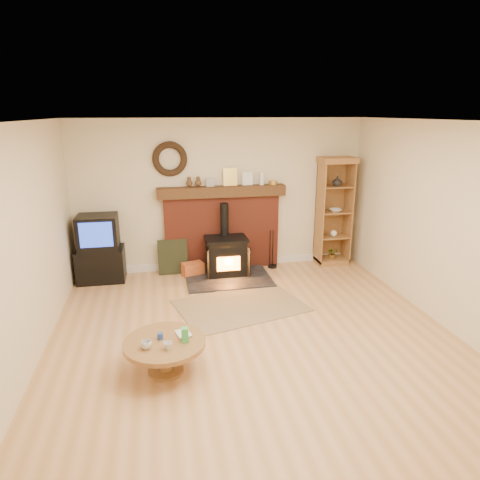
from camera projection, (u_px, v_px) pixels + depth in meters
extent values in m
plane|color=tan|center=(256.00, 343.00, 5.20)|extent=(5.50, 5.50, 0.00)
cube|color=beige|center=(221.00, 196.00, 7.41)|extent=(5.00, 0.02, 2.60)
cube|color=beige|center=(379.00, 389.00, 2.24)|extent=(5.00, 0.02, 2.60)
cube|color=beige|center=(20.00, 254.00, 4.36)|extent=(0.02, 5.50, 2.60)
cube|color=beige|center=(454.00, 229.00, 5.28)|extent=(0.02, 5.50, 2.60)
cube|color=white|center=(259.00, 121.00, 4.45)|extent=(5.00, 5.50, 0.02)
cube|color=white|center=(222.00, 263.00, 7.75)|extent=(5.00, 0.04, 0.12)
torus|color=black|center=(170.00, 159.00, 7.01)|extent=(0.57, 0.11, 0.57)
cube|color=maroon|center=(222.00, 233.00, 7.52)|extent=(2.00, 0.15, 1.30)
cube|color=#371E11|center=(222.00, 192.00, 7.28)|extent=(2.20, 0.22, 0.18)
cube|color=#999999|center=(210.00, 182.00, 7.20)|extent=(0.13, 0.05, 0.14)
cube|color=gold|center=(230.00, 177.00, 7.26)|extent=(0.24, 0.06, 0.30)
cube|color=white|center=(247.00, 179.00, 7.33)|extent=(0.18, 0.05, 0.22)
cylinder|color=white|center=(262.00, 179.00, 7.36)|extent=(0.08, 0.08, 0.22)
cylinder|color=gold|center=(273.00, 183.00, 7.42)|extent=(0.14, 0.14, 0.07)
cube|color=black|center=(228.00, 278.00, 7.17)|extent=(1.40, 1.00, 0.03)
cube|color=black|center=(226.00, 257.00, 7.27)|extent=(0.64, 0.46, 0.60)
cube|color=black|center=(226.00, 239.00, 7.17)|extent=(0.71, 0.50, 0.04)
cylinder|color=black|center=(224.00, 219.00, 7.23)|extent=(0.14, 0.14, 0.56)
cube|color=orange|center=(229.00, 264.00, 7.05)|extent=(0.39, 0.02, 0.24)
cube|color=black|center=(210.00, 263.00, 7.05)|extent=(0.15, 0.21, 0.48)
cube|color=black|center=(245.00, 260.00, 7.16)|extent=(0.15, 0.21, 0.48)
cube|color=brown|center=(240.00, 306.00, 6.18)|extent=(1.99, 1.60, 0.01)
cube|color=black|center=(101.00, 264.00, 7.06)|extent=(0.76, 0.53, 0.55)
cube|color=black|center=(98.00, 232.00, 6.90)|extent=(0.63, 0.53, 0.55)
cube|color=#1C37B4|center=(96.00, 235.00, 6.64)|extent=(0.50, 0.02, 0.40)
cube|color=brown|center=(331.00, 260.00, 7.93)|extent=(0.56, 0.41, 0.10)
cube|color=brown|center=(330.00, 211.00, 7.86)|extent=(0.56, 0.02, 1.79)
cube|color=brown|center=(320.00, 214.00, 7.62)|extent=(0.02, 0.41, 1.79)
cube|color=brown|center=(348.00, 213.00, 7.72)|extent=(0.02, 0.41, 1.79)
cube|color=brown|center=(337.00, 160.00, 7.40)|extent=(0.62, 0.45, 0.10)
cube|color=brown|center=(332.00, 236.00, 7.80)|extent=(0.52, 0.37, 0.02)
cube|color=brown|center=(334.00, 212.00, 7.67)|extent=(0.52, 0.37, 0.02)
cube|color=brown|center=(336.00, 186.00, 7.53)|extent=(0.52, 0.37, 0.02)
imported|color=white|center=(337.00, 181.00, 7.46)|extent=(0.17, 0.17, 0.18)
imported|color=white|center=(335.00, 210.00, 7.61)|extent=(0.22, 0.22, 0.05)
sphere|color=white|center=(334.00, 233.00, 7.73)|extent=(0.12, 0.12, 0.12)
imported|color=green|center=(332.00, 253.00, 7.84)|extent=(0.19, 0.17, 0.21)
cube|color=orange|center=(193.00, 269.00, 7.32)|extent=(0.40, 0.31, 0.22)
cube|color=black|center=(173.00, 257.00, 7.34)|extent=(0.50, 0.13, 0.60)
cylinder|color=black|center=(272.00, 266.00, 7.70)|extent=(0.16, 0.16, 0.04)
cylinder|color=black|center=(270.00, 249.00, 7.60)|extent=(0.02, 0.02, 0.70)
cylinder|color=black|center=(273.00, 249.00, 7.61)|extent=(0.02, 0.02, 0.70)
cylinder|color=brown|center=(166.00, 370.00, 4.62)|extent=(0.38, 0.38, 0.03)
cylinder|color=brown|center=(165.00, 357.00, 4.57)|extent=(0.14, 0.14, 0.30)
cylinder|color=brown|center=(165.00, 343.00, 4.52)|extent=(0.87, 0.87, 0.05)
imported|color=white|center=(146.00, 345.00, 4.35)|extent=(0.11, 0.11, 0.08)
imported|color=white|center=(168.00, 346.00, 4.34)|extent=(0.09, 0.09, 0.08)
imported|color=#4C331E|center=(177.00, 335.00, 4.61)|extent=(0.14, 0.19, 0.02)
cylinder|color=#224290|center=(160.00, 336.00, 4.54)|extent=(0.06, 0.06, 0.07)
cube|color=green|center=(185.00, 335.00, 4.47)|extent=(0.07, 0.07, 0.16)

